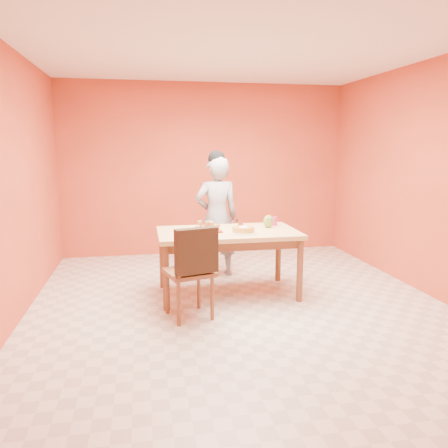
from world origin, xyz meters
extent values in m
plane|color=beige|center=(0.00, 0.00, 0.00)|extent=(5.00, 5.00, 0.00)
plane|color=white|center=(0.00, 0.00, 2.70)|extent=(5.00, 5.00, 0.00)
plane|color=#D64A31|center=(0.00, 2.50, 1.35)|extent=(4.50, 0.00, 4.50)
plane|color=#D64A31|center=(-2.25, 0.00, 1.35)|extent=(0.00, 5.00, 5.00)
plane|color=#D64A31|center=(2.25, 0.00, 1.35)|extent=(0.00, 5.00, 5.00)
cube|color=#EFBF7D|center=(-0.05, 0.39, 0.73)|extent=(1.60, 0.90, 0.05)
cube|color=brown|center=(-0.05, 0.39, 0.66)|extent=(1.48, 0.78, 0.10)
cylinder|color=brown|center=(-0.79, 0.00, 0.35)|extent=(0.07, 0.07, 0.71)
cylinder|color=brown|center=(-0.79, 0.78, 0.35)|extent=(0.07, 0.07, 0.71)
cylinder|color=brown|center=(0.69, 0.00, 0.35)|extent=(0.07, 0.07, 0.71)
cylinder|color=brown|center=(0.69, 0.78, 0.35)|extent=(0.07, 0.07, 0.71)
imported|color=gray|center=(-0.05, 1.17, 0.79)|extent=(0.61, 0.42, 1.59)
cube|color=maroon|center=(-0.30, 0.41, 0.77)|extent=(0.33, 0.33, 0.02)
cylinder|color=maroon|center=(-0.22, 0.71, 0.77)|extent=(0.33, 0.33, 0.02)
cylinder|color=white|center=(0.09, 0.22, 0.77)|extent=(0.38, 0.38, 0.01)
cylinder|color=gold|center=(0.09, 0.22, 0.80)|extent=(0.26, 0.26, 0.06)
cube|color=silver|center=(0.10, 0.40, 0.84)|extent=(0.12, 0.29, 0.01)
ellipsoid|color=olive|center=(0.46, 0.50, 0.84)|extent=(0.14, 0.12, 0.15)
cylinder|color=#CF1F64|center=(0.57, 0.61, 0.81)|extent=(0.08, 0.08, 0.11)
cylinder|color=black|center=(0.55, 0.74, 0.77)|extent=(0.10, 0.10, 0.03)
camera|label=1|loc=(-1.02, -4.44, 1.72)|focal=35.00mm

